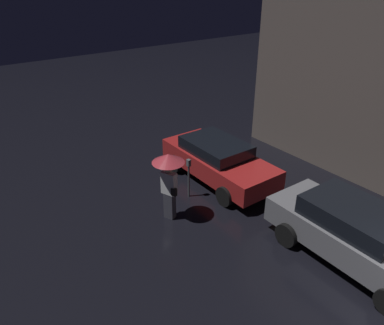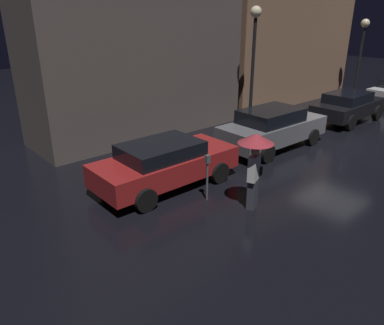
{
  "view_description": "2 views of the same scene",
  "coord_description": "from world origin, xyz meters",
  "px_view_note": "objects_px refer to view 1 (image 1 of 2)",
  "views": [
    {
      "loc": [
        1.07,
        -5.93,
        6.47
      ],
      "look_at": [
        -7.45,
        0.4,
        0.94
      ],
      "focal_mm": 35.0,
      "sensor_mm": 36.0,
      "label": 1
    },
    {
      "loc": [
        -13.42,
        -6.62,
        4.82
      ],
      "look_at": [
        -7.47,
        0.2,
        1.15
      ],
      "focal_mm": 35.0,
      "sensor_mm": 36.0,
      "label": 2
    }
  ],
  "objects_px": {
    "parked_car_grey": "(356,234)",
    "pedestrian_with_umbrella": "(169,171)",
    "parking_meter": "(189,174)",
    "parked_car_red": "(218,160)"
  },
  "relations": [
    {
      "from": "parked_car_grey",
      "to": "pedestrian_with_umbrella",
      "type": "xyz_separation_m",
      "value": [
        -4.18,
        -2.62,
        0.74
      ]
    },
    {
      "from": "parked_car_red",
      "to": "parking_meter",
      "type": "height_order",
      "value": "parked_car_red"
    },
    {
      "from": "parking_meter",
      "to": "parked_car_red",
      "type": "bearing_deg",
      "value": 102.13
    },
    {
      "from": "parked_car_red",
      "to": "parked_car_grey",
      "type": "relative_size",
      "value": 0.97
    },
    {
      "from": "parked_car_red",
      "to": "pedestrian_with_umbrella",
      "type": "bearing_deg",
      "value": -70.4
    },
    {
      "from": "pedestrian_with_umbrella",
      "to": "parking_meter",
      "type": "distance_m",
      "value": 1.44
    },
    {
      "from": "pedestrian_with_umbrella",
      "to": "parking_meter",
      "type": "xyz_separation_m",
      "value": [
        -0.58,
        1.1,
        -0.72
      ]
    },
    {
      "from": "pedestrian_with_umbrella",
      "to": "parking_meter",
      "type": "relative_size",
      "value": 1.56
    },
    {
      "from": "parked_car_red",
      "to": "parking_meter",
      "type": "relative_size",
      "value": 3.3
    },
    {
      "from": "parked_car_grey",
      "to": "pedestrian_with_umbrella",
      "type": "distance_m",
      "value": 4.99
    }
  ]
}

